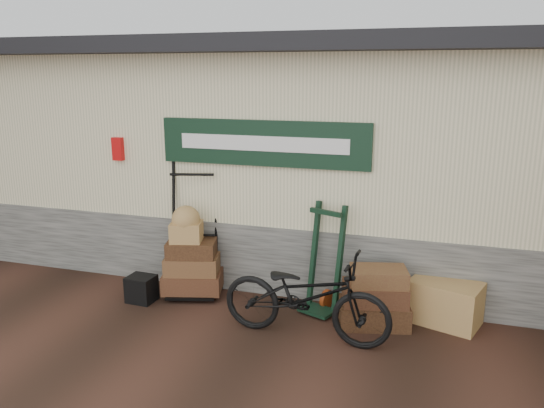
# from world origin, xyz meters

# --- Properties ---
(ground) EXTENTS (80.00, 80.00, 0.00)m
(ground) POSITION_xyz_m (0.00, 0.00, 0.00)
(ground) COLOR black
(ground) RESTS_ON ground
(station_building) EXTENTS (14.40, 4.10, 3.20)m
(station_building) POSITION_xyz_m (-0.01, 2.74, 1.61)
(station_building) COLOR #4C4C47
(station_building) RESTS_ON ground
(porter_trolley) EXTENTS (1.02, 0.87, 1.76)m
(porter_trolley) POSITION_xyz_m (-1.19, 0.85, 0.88)
(porter_trolley) COLOR black
(porter_trolley) RESTS_ON ground
(green_barrow) EXTENTS (0.58, 0.54, 1.30)m
(green_barrow) POSITION_xyz_m (0.53, 0.75, 0.65)
(green_barrow) COLOR black
(green_barrow) RESTS_ON ground
(suitcase_stack) EXTENTS (0.86, 0.65, 0.68)m
(suitcase_stack) POSITION_xyz_m (1.14, 0.56, 0.34)
(suitcase_stack) COLOR #341D10
(suitcase_stack) RESTS_ON ground
(wicker_hamper) EXTENTS (0.87, 0.71, 0.49)m
(wicker_hamper) POSITION_xyz_m (1.91, 0.84, 0.25)
(wicker_hamper) COLOR #9C693E
(wicker_hamper) RESTS_ON ground
(black_trunk) EXTENTS (0.34, 0.30, 0.33)m
(black_trunk) POSITION_xyz_m (-1.69, 0.33, 0.16)
(black_trunk) COLOR black
(black_trunk) RESTS_ON ground
(bicycle) EXTENTS (0.76, 1.88, 1.07)m
(bicycle) POSITION_xyz_m (0.48, 0.02, 0.54)
(bicycle) COLOR black
(bicycle) RESTS_ON ground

